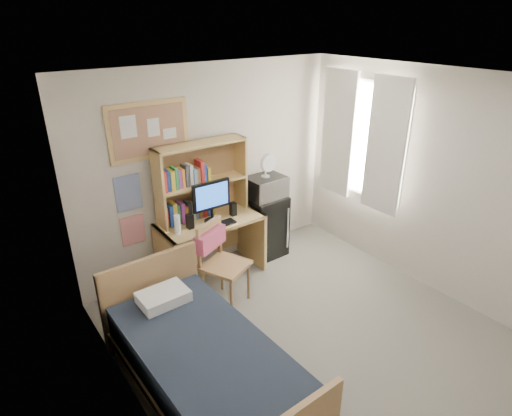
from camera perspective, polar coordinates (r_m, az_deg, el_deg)
floor at (r=4.67m, az=8.79°, el=-17.51°), size 3.60×4.20×0.02m
ceiling at (r=3.52m, az=11.58°, el=16.00°), size 3.60×4.20×0.02m
wall_back at (r=5.45m, az=-5.96°, el=5.14°), size 3.60×0.04×2.60m
wall_left at (r=3.06m, az=-14.95°, el=-12.33°), size 0.04×4.20×2.60m
wall_right at (r=5.28m, az=23.82°, el=2.48°), size 0.04×4.20×2.60m
window_unit at (r=5.79m, az=13.95°, el=8.84°), size 0.10×1.40×1.70m
curtain_left at (r=5.53m, az=16.89°, el=7.78°), size 0.04×0.55×1.70m
curtain_right at (r=6.03m, az=10.86°, el=9.71°), size 0.04×0.55×1.70m
bulletin_board at (r=4.93m, az=-14.09°, el=10.00°), size 0.94×0.03×0.64m
poster_wave at (r=5.03m, az=-16.68°, el=1.94°), size 0.30×0.01×0.42m
poster_japan at (r=5.22m, az=-16.07°, el=-2.83°), size 0.28×0.01×0.36m
desk at (r=5.44m, az=-5.96°, el=-5.34°), size 1.28×0.65×0.80m
desk_chair at (r=4.88m, az=-4.05°, el=-7.58°), size 0.67×0.67×1.01m
mini_fridge at (r=5.91m, az=1.09°, el=-2.31°), size 0.52×0.52×0.86m
bed at (r=3.98m, az=-6.68°, el=-20.64°), size 1.06×2.05×0.56m
hutch at (r=5.19m, az=-7.22°, el=3.67°), size 1.14×0.30×0.93m
monitor at (r=5.10m, az=-5.94°, el=0.82°), size 0.49×0.04×0.52m
keyboard at (r=5.10m, az=-5.02°, el=-2.26°), size 0.43×0.14×0.02m
speaker_left at (r=5.04m, az=-8.79°, el=-1.76°), size 0.07×0.07×0.18m
speaker_right at (r=5.31m, az=-3.07°, el=-0.14°), size 0.07×0.07×0.17m
water_bottle at (r=4.93m, az=-10.44°, el=-2.18°), size 0.07×0.07×0.23m
hoodie at (r=4.84m, az=-6.14°, el=-4.15°), size 0.46×0.31×0.21m
microwave at (r=5.66m, az=1.26°, el=2.81°), size 0.50×0.39×0.29m
desk_fan at (r=5.56m, az=1.29°, el=5.56°), size 0.23×0.23×0.29m
pillow at (r=4.29m, az=-12.25°, el=-11.50°), size 0.47×0.33×0.11m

